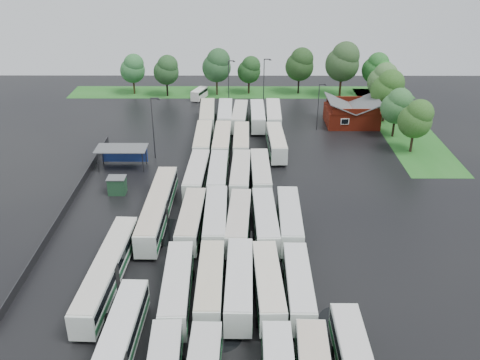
{
  "coord_description": "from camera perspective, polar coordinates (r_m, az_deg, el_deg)",
  "views": [
    {
      "loc": [
        2.21,
        -58.04,
        36.5
      ],
      "look_at": [
        2.0,
        12.0,
        2.5
      ],
      "focal_mm": 40.0,
      "sensor_mm": 36.0,
      "label": 1
    }
  ],
  "objects": [
    {
      "name": "bus_r4c1",
      "position": [
        92.84,
        -1.93,
        4.08
      ],
      "size": [
        3.03,
        13.28,
        3.68
      ],
      "rotation": [
        0.0,
        0.0,
        -0.02
      ],
      "color": "silver",
      "rests_on": "ground"
    },
    {
      "name": "bus_r1c1",
      "position": [
        57.59,
        -3.19,
        -11.04
      ],
      "size": [
        2.72,
        12.66,
        3.52
      ],
      "rotation": [
        0.0,
        0.0,
        0.0
      ],
      "color": "silver",
      "rests_on": "ground"
    },
    {
      "name": "tree_north_4",
      "position": [
        126.13,
        6.45,
        12.18
      ],
      "size": [
        6.52,
        6.52,
        10.79
      ],
      "color": "black",
      "rests_on": "ground"
    },
    {
      "name": "tree_east_4",
      "position": [
        126.16,
        14.9,
        10.86
      ],
      "size": [
        5.26,
        5.26,
        8.71
      ],
      "color": "black",
      "rests_on": "ground"
    },
    {
      "name": "grass_strip_east",
      "position": [
        111.85,
        16.76,
        5.73
      ],
      "size": [
        10.0,
        50.0,
        0.01
      ],
      "primitive_type": "cube",
      "color": "#22631E",
      "rests_on": "ground"
    },
    {
      "name": "brick_building",
      "position": [
        108.79,
        11.8,
        6.78
      ],
      "size": [
        10.07,
        8.6,
        5.39
      ],
      "color": "maroon",
      "rests_on": "ground"
    },
    {
      "name": "bus_r2c0",
      "position": [
        68.93,
        -5.22,
        -4.31
      ],
      "size": [
        3.1,
        12.83,
        3.55
      ],
      "rotation": [
        0.0,
        0.0,
        -0.03
      ],
      "color": "silver",
      "rests_on": "ground"
    },
    {
      "name": "bus_r5c3",
      "position": [
        105.78,
        1.89,
        6.81
      ],
      "size": [
        2.74,
        12.7,
        3.53
      ],
      "rotation": [
        0.0,
        0.0,
        0.0
      ],
      "color": "silver",
      "rests_on": "ground"
    },
    {
      "name": "puddle_2",
      "position": [
        70.59,
        -7.97,
        -5.52
      ],
      "size": [
        6.96,
        6.96,
        0.01
      ],
      "primitive_type": "cylinder",
      "color": "black",
      "rests_on": "ground"
    },
    {
      "name": "bus_r4c4",
      "position": [
        92.99,
        3.89,
        4.02
      ],
      "size": [
        3.07,
        12.83,
        3.55
      ],
      "rotation": [
        0.0,
        0.0,
        0.03
      ],
      "color": "silver",
      "rests_on": "ground"
    },
    {
      "name": "bus_r1c0",
      "position": [
        57.33,
        -6.72,
        -11.31
      ],
      "size": [
        3.2,
        13.22,
        3.66
      ],
      "rotation": [
        0.0,
        0.0,
        0.03
      ],
      "color": "silver",
      "rests_on": "ground"
    },
    {
      "name": "grass_strip_north",
      "position": [
        128.15,
        0.07,
        9.35
      ],
      "size": [
        80.0,
        10.0,
        0.01
      ],
      "primitive_type": "cube",
      "color": "#22631E",
      "rests_on": "ground"
    },
    {
      "name": "utility_hut",
      "position": [
        81.04,
        -12.98,
        -0.55
      ],
      "size": [
        2.7,
        2.2,
        2.62
      ],
      "color": "#183C23",
      "rests_on": "ground"
    },
    {
      "name": "bus_r5c4",
      "position": [
        105.95,
        3.59,
        6.85
      ],
      "size": [
        3.14,
        13.21,
        3.66
      ],
      "rotation": [
        0.0,
        0.0,
        -0.03
      ],
      "color": "silver",
      "rests_on": "ground"
    },
    {
      "name": "tree_east_2",
      "position": [
        110.51,
        15.53,
        9.4
      ],
      "size": [
        6.45,
        6.45,
        10.68
      ],
      "color": "#321F15",
      "rests_on": "ground"
    },
    {
      "name": "wash_shed",
      "position": [
        88.94,
        -12.47,
        3.12
      ],
      "size": [
        8.2,
        4.2,
        3.58
      ],
      "color": "#2D2D30",
      "rests_on": "ground"
    },
    {
      "name": "bus_r5c2",
      "position": [
        105.63,
        -0.02,
        6.79
      ],
      "size": [
        3.31,
        12.69,
        3.5
      ],
      "rotation": [
        0.0,
        0.0,
        -0.05
      ],
      "color": "silver",
      "rests_on": "ground"
    },
    {
      "name": "tree_north_1",
      "position": [
        124.8,
        -7.83,
        11.58
      ],
      "size": [
        5.77,
        5.77,
        9.55
      ],
      "color": "black",
      "rests_on": "ground"
    },
    {
      "name": "lamp_post_nw",
      "position": [
        90.45,
        -9.2,
        5.96
      ],
      "size": [
        1.64,
        0.32,
        10.63
      ],
      "color": "#2D2D30",
      "rests_on": "ground"
    },
    {
      "name": "bus_r3c2",
      "position": [
        80.41,
        0.05,
        0.48
      ],
      "size": [
        3.24,
        13.14,
        3.63
      ],
      "rotation": [
        0.0,
        0.0,
        -0.04
      ],
      "color": "silver",
      "rests_on": "ground"
    },
    {
      "name": "bus_r4c2",
      "position": [
        93.11,
        0.14,
        4.1
      ],
      "size": [
        2.84,
        12.64,
        3.51
      ],
      "rotation": [
        0.0,
        0.0,
        -0.01
      ],
      "color": "silver",
      "rests_on": "ground"
    },
    {
      "name": "bus_r2c1",
      "position": [
        68.82,
        -2.61,
        -4.2
      ],
      "size": [
        2.92,
        13.21,
        3.67
      ],
      "rotation": [
        0.0,
        0.0,
        0.01
      ],
      "color": "silver",
      "rests_on": "ground"
    },
    {
      "name": "bus_r1c4",
      "position": [
        57.62,
        6.25,
        -11.18
      ],
      "size": [
        2.84,
        12.52,
        3.48
      ],
      "rotation": [
        0.0,
        0.0,
        -0.01
      ],
      "color": "silver",
      "rests_on": "ground"
    },
    {
      "name": "tree_east_0",
      "position": [
        96.54,
        18.31,
        6.25
      ],
      "size": [
        5.79,
        5.79,
        9.59
      ],
      "color": "#302017",
      "rests_on": "ground"
    },
    {
      "name": "puddle_4",
      "position": [
        57.16,
        10.31,
        -14.3
      ],
      "size": [
        3.65,
        3.65,
        0.01
      ],
      "primitive_type": "cylinder",
      "color": "black",
      "rests_on": "ground"
    },
    {
      "name": "bus_r3c3",
      "position": [
        80.81,
        2.21,
        0.6
      ],
      "size": [
        2.93,
        13.07,
        3.63
      ],
      "rotation": [
        0.0,
        0.0,
        0.01
      ],
      "color": "silver",
      "rests_on": "ground"
    },
    {
      "name": "tree_north_6",
      "position": [
        127.63,
        14.33,
        11.51
      ],
      "size": [
        6.08,
        6.08,
        10.08
      ],
      "color": "black",
      "rests_on": "ground"
    },
    {
      "name": "bus_r3c1",
      "position": [
        80.63,
        -2.36,
        0.5
      ],
      "size": [
        2.82,
        12.77,
        3.55
      ],
      "rotation": [
        0.0,
        0.0,
        -0.01
      ],
      "color": "silver",
      "rests_on": "ground"
    },
    {
      "name": "bus_r5c1",
      "position": [
        106.15,
        -1.59,
        6.9
      ],
      "size": [
        2.82,
        12.9,
        3.59
      ],
      "rotation": [
        0.0,
        0.0,
        0.01
      ],
      "color": "silver",
      "rests_on": "ground"
    },
    {
      "name": "artic_bus_west_c",
      "position": [
        61.2,
        -13.96,
        -9.38
      ],
      "size": [
        3.51,
        18.94,
        3.5
      ],
      "rotation": [
        0.0,
        0.0,
        -0.05
      ],
      "color": "silver",
      "rests_on": "ground"
    },
    {
      "name": "bus_r4c0",
      "position": [
        93.35,
        -3.95,
        4.15
      ],
      "size": [
        2.89,
        13.15,
        3.66
      ],
      "rotation": [
        0.0,
        0.0,
        0.01
      ],
      "color": "silver",
      "rests_on": "ground"
    },
    {
      "name": "ground",
      "position": [
        68.6,
        -1.71,
        -6.27
      ],
      "size": [
        160.0,
        160.0,
        0.0
      ],
      "primitive_type": "plane",
      "color": "black",
      "rests_on": "ground"
    },
    {
      "name": "puddle_0",
      "position": [
        54.27,
        -2.14,
        -16.39
      ],
      "size": [
        4.34,
        4.34,
        0.01
      ],
      "primitive_type": "cylinder",
      "color": "black",
      "rests_on": "ground"
    },
    {
      "name": "tree_east_1",
      "position": [
        102.89,
        16.45,
        7.62
      ],
      "size": [
        5.68,
        5.68,
        9.41
      ],
      "color": "black",
      "rests_on": "ground"
    },
    {
      "name": "bus_r1c2",
      "position": [
        57.41,
        -0.08,
        -11.02
      ],
      "size": [
        3.01,
        13.21,
        3.66
      ],
      "rotation": [
        0.0,
        0.0,
        -0.02
      ],
      "color": "silver",
      "rests_on": "ground"
    },
    {
      "name": "bus_r1c3",
      "position": [
        57.43,
        3.02,
        -11.14
      ],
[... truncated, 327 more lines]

